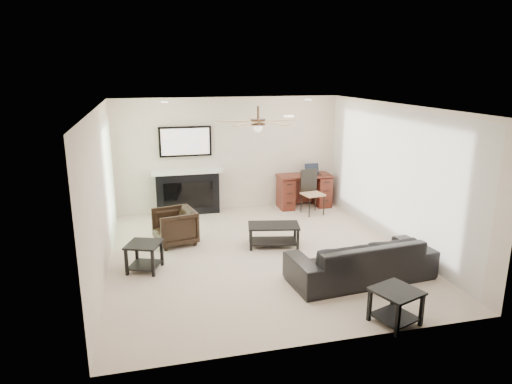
{
  "coord_description": "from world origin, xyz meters",
  "views": [
    {
      "loc": [
        -1.81,
        -7.08,
        3.06
      ],
      "look_at": [
        -0.02,
        0.17,
        1.06
      ],
      "focal_mm": 32.0,
      "sensor_mm": 36.0,
      "label": 1
    }
  ],
  "objects_px": {
    "armchair": "(175,227)",
    "fireplace_unit": "(187,171)",
    "desk": "(304,191)",
    "coffee_table": "(274,235)",
    "sofa": "(361,259)"
  },
  "relations": [
    {
      "from": "armchair",
      "to": "fireplace_unit",
      "type": "xyz_separation_m",
      "value": [
        0.41,
        1.74,
        0.63
      ]
    },
    {
      "from": "armchair",
      "to": "coffee_table",
      "type": "height_order",
      "value": "armchair"
    },
    {
      "from": "desk",
      "to": "fireplace_unit",
      "type": "bearing_deg",
      "value": 177.11
    },
    {
      "from": "fireplace_unit",
      "to": "sofa",
      "type": "bearing_deg",
      "value": -60.67
    },
    {
      "from": "armchair",
      "to": "coffee_table",
      "type": "relative_size",
      "value": 0.79
    },
    {
      "from": "fireplace_unit",
      "to": "desk",
      "type": "height_order",
      "value": "fireplace_unit"
    },
    {
      "from": "armchair",
      "to": "desk",
      "type": "height_order",
      "value": "desk"
    },
    {
      "from": "sofa",
      "to": "desk",
      "type": "xyz_separation_m",
      "value": [
        0.45,
        3.76,
        0.06
      ]
    },
    {
      "from": "armchair",
      "to": "fireplace_unit",
      "type": "distance_m",
      "value": 1.9
    },
    {
      "from": "sofa",
      "to": "fireplace_unit",
      "type": "bearing_deg",
      "value": -66.26
    },
    {
      "from": "sofa",
      "to": "coffee_table",
      "type": "relative_size",
      "value": 2.43
    },
    {
      "from": "sofa",
      "to": "desk",
      "type": "bearing_deg",
      "value": -102.37
    },
    {
      "from": "fireplace_unit",
      "to": "armchair",
      "type": "bearing_deg",
      "value": -103.38
    },
    {
      "from": "sofa",
      "to": "armchair",
      "type": "xyz_separation_m",
      "value": [
        -2.6,
        2.15,
        0.0
      ]
    },
    {
      "from": "sofa",
      "to": "fireplace_unit",
      "type": "relative_size",
      "value": 1.14
    }
  ]
}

